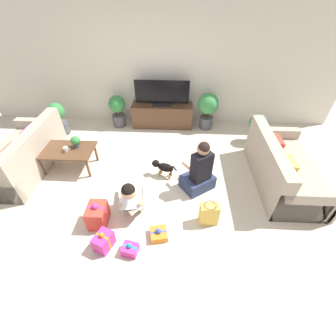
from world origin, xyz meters
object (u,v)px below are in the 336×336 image
object	(u,v)px
dog	(163,167)
sofa_left	(23,156)
mug	(66,149)
potted_plant_corner_left	(58,118)
person_sitting	(199,172)
gift_box_a	(159,234)
sofa_right	(282,169)
tv	(162,94)
coffee_table	(67,151)
gift_bag_a	(209,214)
potted_plant_back_left	(118,109)
gift_box_b	(104,241)
gift_box_c	(98,215)
person_kneeling	(132,193)
tabletop_plant	(76,141)
potted_plant_corner_right	(257,126)
tv_console	(162,115)
gift_box_d	(130,249)
potted_plant_back_right	(208,108)

from	to	relation	value
dog	sofa_left	bearing A→B (deg)	-74.46
mug	potted_plant_corner_left	bearing A→B (deg)	119.68
person_sitting	gift_box_a	xyz separation A→B (m)	(-0.61, -1.02, -0.30)
sofa_right	tv	world-z (taller)	tv
coffee_table	dog	xyz separation A→B (m)	(1.79, -0.14, -0.18)
sofa_left	gift_bag_a	distance (m)	3.56
dog	mug	distance (m)	1.78
gift_box_a	potted_plant_back_left	bearing A→B (deg)	111.61
gift_box_b	mug	xyz separation A→B (m)	(-1.06, 1.59, 0.35)
sofa_left	tv	bearing A→B (deg)	125.32
tv	gift_box_c	xyz separation A→B (m)	(-0.75, -2.97, -0.62)
potted_plant_corner_left	person_kneeling	world-z (taller)	person_kneeling
coffee_table	sofa_left	bearing A→B (deg)	-176.74
sofa_left	gift_box_c	size ratio (longest dim) A/B	4.50
dog	sofa_right	bearing A→B (deg)	106.58
gift_box_a	gift_box_b	size ratio (longest dim) A/B	0.88
gift_box_c	tabletop_plant	world-z (taller)	tabletop_plant
dog	gift_box_b	size ratio (longest dim) A/B	1.51
potted_plant_corner_right	sofa_left	bearing A→B (deg)	-165.87
potted_plant_corner_right	gift_box_b	xyz separation A→B (m)	(-2.66, -2.75, -0.26)
sofa_right	potted_plant_corner_left	distance (m)	4.80
tv_console	mug	xyz separation A→B (m)	(-1.62, -1.77, 0.20)
gift_box_b	gift_box_c	size ratio (longest dim) A/B	0.76
person_kneeling	mug	world-z (taller)	person_kneeling
tv	dog	size ratio (longest dim) A/B	2.59
tv_console	person_sitting	world-z (taller)	person_sitting
sofa_right	potted_plant_corner_right	world-z (taller)	sofa_right
dog	gift_box_c	bearing A→B (deg)	-21.21
coffee_table	gift_bag_a	bearing A→B (deg)	-24.52
gift_box_a	sofa_left	bearing A→B (deg)	152.28
potted_plant_back_left	sofa_left	bearing A→B (deg)	-129.73
tv	gift_box_d	xyz separation A→B (m)	(-0.20, -3.43, -0.73)
potted_plant_corner_left	gift_box_c	world-z (taller)	potted_plant_corner_left
potted_plant_corner_left	tabletop_plant	bearing A→B (deg)	-52.48
potted_plant_corner_left	tabletop_plant	size ratio (longest dim) A/B	3.34
gift_box_d	mug	xyz separation A→B (m)	(-1.42, 1.66, 0.40)
potted_plant_corner_left	potted_plant_back_right	distance (m)	3.45
potted_plant_corner_left	gift_box_b	size ratio (longest dim) A/B	2.36
sofa_left	sofa_right	bearing A→B (deg)	88.47
tv	person_sitting	world-z (taller)	tv
gift_box_c	gift_box_d	size ratio (longest dim) A/B	1.74
tv_console	gift_box_a	distance (m)	3.18
sofa_right	potted_plant_back_right	bearing A→B (deg)	32.47
dog	gift_box_a	bearing A→B (deg)	18.73
coffee_table	gift_bag_a	world-z (taller)	coffee_table
potted_plant_corner_left	tabletop_plant	world-z (taller)	potted_plant_corner_left
sofa_left	potted_plant_corner_left	world-z (taller)	sofa_left
potted_plant_corner_right	potted_plant_back_left	bearing A→B (deg)	169.95
sofa_right	person_kneeling	bearing A→B (deg)	107.08
tv_console	potted_plant_back_right	world-z (taller)	potted_plant_back_right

